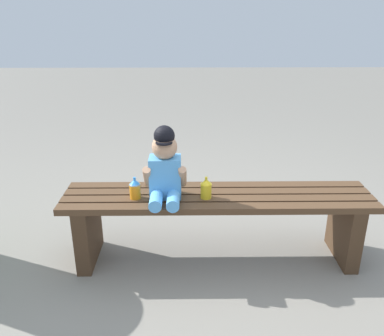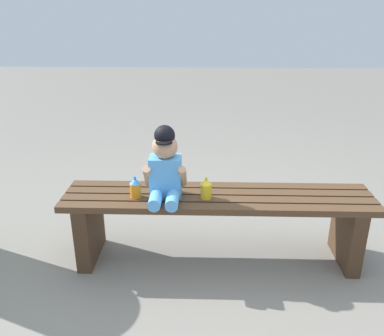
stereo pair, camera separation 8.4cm
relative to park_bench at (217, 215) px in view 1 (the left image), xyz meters
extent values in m
plane|color=gray|center=(0.00, 0.00, -0.29)|extent=(16.00, 16.00, 0.00)
cube|color=#513823|center=(0.00, -0.14, 0.11)|extent=(1.73, 0.08, 0.04)
cube|color=#513823|center=(0.00, -0.05, 0.11)|extent=(1.73, 0.08, 0.04)
cube|color=#513823|center=(0.00, 0.05, 0.11)|extent=(1.73, 0.08, 0.04)
cube|color=#513823|center=(0.00, 0.14, 0.11)|extent=(1.73, 0.08, 0.04)
cube|color=#452F1E|center=(-0.75, 0.00, -0.10)|extent=(0.08, 0.36, 0.38)
cube|color=#452F1E|center=(0.75, 0.00, -0.10)|extent=(0.08, 0.36, 0.38)
cube|color=#59A5E5|center=(-0.29, -0.02, 0.24)|extent=(0.17, 0.12, 0.23)
sphere|color=tan|center=(-0.29, -0.02, 0.42)|extent=(0.14, 0.14, 0.14)
cylinder|color=black|center=(-0.29, -0.06, 0.45)|extent=(0.09, 0.09, 0.01)
sphere|color=black|center=(-0.29, -0.02, 0.48)|extent=(0.11, 0.11, 0.11)
cylinder|color=#5DAEF0|center=(-0.33, -0.14, 0.16)|extent=(0.07, 0.16, 0.07)
cylinder|color=#5DAEF0|center=(-0.24, -0.14, 0.16)|extent=(0.07, 0.16, 0.07)
cylinder|color=tan|center=(-0.38, -0.05, 0.26)|extent=(0.04, 0.12, 0.14)
cylinder|color=tan|center=(-0.20, -0.05, 0.26)|extent=(0.04, 0.12, 0.14)
cylinder|color=orange|center=(-0.46, -0.04, 0.17)|extent=(0.06, 0.06, 0.08)
cone|color=#338CE5|center=(-0.46, -0.04, 0.22)|extent=(0.06, 0.06, 0.03)
cylinder|color=#338CE5|center=(-0.46, -0.04, 0.24)|extent=(0.01, 0.01, 0.02)
cylinder|color=yellow|center=(-0.07, -0.04, 0.17)|extent=(0.06, 0.06, 0.08)
cone|color=yellow|center=(-0.07, -0.04, 0.22)|extent=(0.06, 0.06, 0.03)
cylinder|color=yellow|center=(-0.07, -0.04, 0.24)|extent=(0.01, 0.01, 0.02)
camera|label=1|loc=(-0.17, -2.05, 1.11)|focal=37.94mm
camera|label=2|loc=(-0.08, -2.05, 1.11)|focal=37.94mm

